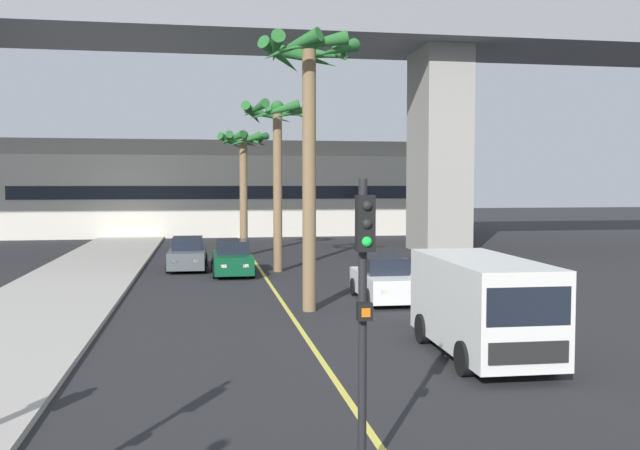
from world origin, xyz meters
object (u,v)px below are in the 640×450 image
(car_queue_front, at_px, (188,255))
(car_queue_second, at_px, (384,280))
(traffic_light_median_near, at_px, (364,288))
(palm_tree_near_median, at_px, (277,135))
(palm_tree_far_median, at_px, (243,157))
(delivery_van, at_px, (481,303))
(car_queue_third, at_px, (232,259))
(palm_tree_mid_median, at_px, (309,93))

(car_queue_front, height_order, car_queue_second, same)
(traffic_light_median_near, distance_m, palm_tree_near_median, 23.52)
(palm_tree_far_median, bearing_deg, car_queue_front, -116.89)
(car_queue_second, xyz_separation_m, traffic_light_median_near, (-4.16, -14.56, 1.99))
(traffic_light_median_near, relative_size, palm_tree_far_median, 0.59)
(palm_tree_near_median, bearing_deg, delivery_van, -79.63)
(car_queue_second, height_order, palm_tree_near_median, palm_tree_near_median)
(car_queue_third, distance_m, traffic_light_median_near, 22.62)
(delivery_van, bearing_deg, car_queue_third, 107.85)
(car_queue_second, bearing_deg, car_queue_front, 124.76)
(car_queue_front, xyz_separation_m, palm_tree_mid_median, (4.12, -11.75, 6.31))
(car_queue_second, relative_size, delivery_van, 0.78)
(car_queue_front, height_order, car_queue_third, same)
(car_queue_front, relative_size, palm_tree_far_median, 0.58)
(car_queue_second, bearing_deg, palm_tree_far_median, 103.80)
(car_queue_third, relative_size, palm_tree_near_median, 0.51)
(car_queue_third, height_order, palm_tree_near_median, palm_tree_near_median)
(car_queue_front, bearing_deg, car_queue_second, -55.24)
(car_queue_front, distance_m, palm_tree_near_median, 7.21)
(car_queue_third, xyz_separation_m, delivery_van, (5.20, -16.16, 0.57))
(palm_tree_mid_median, bearing_deg, car_queue_second, 28.87)
(delivery_van, xyz_separation_m, palm_tree_mid_median, (-3.13, 6.59, 5.74))
(car_queue_front, relative_size, car_queue_third, 1.01)
(car_queue_second, xyz_separation_m, palm_tree_mid_median, (-2.92, -1.61, 6.31))
(palm_tree_far_median, bearing_deg, palm_tree_near_median, -81.64)
(car_queue_front, xyz_separation_m, palm_tree_near_median, (4.17, -1.51, 5.68))
(car_queue_third, relative_size, delivery_van, 0.78)
(car_queue_second, xyz_separation_m, delivery_van, (0.22, -8.20, 0.57))
(car_queue_second, height_order, palm_tree_mid_median, palm_tree_mid_median)
(traffic_light_median_near, xyz_separation_m, palm_tree_near_median, (1.29, 23.19, 3.68))
(car_queue_front, distance_m, car_queue_second, 12.35)
(palm_tree_near_median, bearing_deg, car_queue_front, 160.11)
(delivery_van, bearing_deg, palm_tree_mid_median, 115.43)
(car_queue_second, distance_m, traffic_light_median_near, 15.27)
(traffic_light_median_near, bearing_deg, delivery_van, 55.51)
(car_queue_second, height_order, car_queue_third, same)
(delivery_van, xyz_separation_m, palm_tree_far_median, (-4.19, 24.39, 4.36))
(delivery_van, xyz_separation_m, traffic_light_median_near, (-4.37, -6.36, 1.43))
(palm_tree_near_median, distance_m, palm_tree_mid_median, 10.26)
(traffic_light_median_near, distance_m, palm_tree_mid_median, 13.71)
(palm_tree_mid_median, distance_m, palm_tree_far_median, 17.88)
(delivery_van, bearing_deg, palm_tree_far_median, 99.75)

